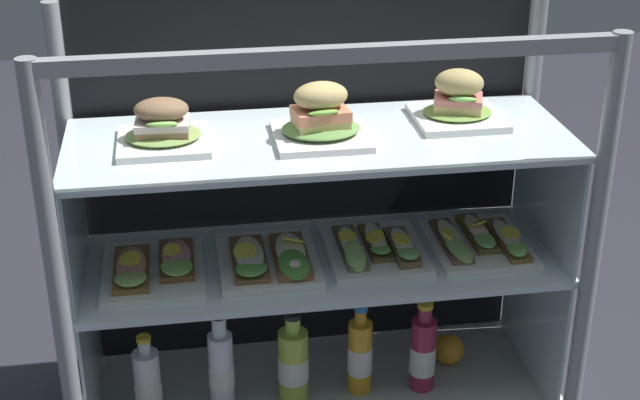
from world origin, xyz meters
TOP-DOWN VIEW (x-y plane):
  - case_base_deck at (0.00, 0.00)m, footprint 1.13×0.45m
  - case_frame at (0.00, 0.11)m, footprint 1.13×0.45m
  - riser_lower_tier at (0.00, 0.00)m, footprint 1.05×0.38m
  - shelf_lower_glass at (0.00, 0.00)m, footprint 1.07×0.39m
  - riser_upper_tier at (0.00, 0.00)m, footprint 1.05×0.38m
  - shelf_upper_glass at (0.00, 0.00)m, footprint 1.07×0.39m
  - plated_roll_sandwich_near_left_corner at (-0.33, 0.01)m, footprint 0.19×0.19m
  - plated_roll_sandwich_far_left at (0.00, -0.01)m, footprint 0.20×0.20m
  - plated_roll_sandwich_far_right at (0.31, 0.05)m, footprint 0.19×0.19m
  - open_sandwich_tray_near_left_corner at (-0.37, -0.01)m, footprint 0.22×0.26m
  - open_sandwich_tray_near_right_corner at (-0.11, -0.02)m, footprint 0.22×0.26m
  - open_sandwich_tray_center at (0.13, -0.00)m, footprint 0.22×0.26m
  - open_sandwich_tray_far_right at (0.37, -0.01)m, footprint 0.22×0.27m
  - juice_bottle_back_left at (-0.40, -0.02)m, footprint 0.06×0.06m
  - juice_bottle_front_right_end at (-0.23, -0.02)m, footprint 0.06×0.06m
  - juice_bottle_front_middle at (-0.07, -0.02)m, footprint 0.07×0.07m
  - juice_bottle_near_post at (0.09, -0.02)m, footprint 0.06×0.06m
  - juice_bottle_back_right at (0.24, -0.03)m, footprint 0.06×0.06m
  - orange_fruit_beside_bottles at (0.33, 0.05)m, footprint 0.08×0.08m

SIDE VIEW (x-z plane):
  - case_base_deck at x=0.00m, z-range 0.00..0.03m
  - orange_fruit_beside_bottles at x=0.33m, z-range 0.03..0.11m
  - juice_bottle_back_left at x=-0.40m, z-range 0.01..0.21m
  - juice_bottle_front_middle at x=-0.07m, z-range 0.01..0.24m
  - juice_bottle_back_right at x=0.24m, z-range 0.01..0.24m
  - juice_bottle_near_post at x=0.09m, z-range 0.01..0.25m
  - juice_bottle_front_right_end at x=-0.23m, z-range 0.01..0.26m
  - riser_lower_tier at x=0.00m, z-range 0.03..0.38m
  - shelf_lower_glass at x=0.00m, z-range 0.38..0.39m
  - open_sandwich_tray_near_left_corner at x=-0.37m, z-range 0.38..0.43m
  - open_sandwich_tray_center at x=0.13m, z-range 0.38..0.43m
  - open_sandwich_tray_far_right at x=0.37m, z-range 0.38..0.44m
  - open_sandwich_tray_near_right_corner at x=-0.11m, z-range 0.38..0.44m
  - case_frame at x=0.00m, z-range 0.04..0.98m
  - riser_upper_tier at x=0.00m, z-range 0.39..0.67m
  - shelf_upper_glass at x=0.00m, z-range 0.67..0.68m
  - plated_roll_sandwich_near_left_corner at x=-0.33m, z-range 0.67..0.77m
  - plated_roll_sandwich_far_right at x=0.31m, z-range 0.66..0.78m
  - plated_roll_sandwich_far_left at x=0.00m, z-range 0.66..0.79m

